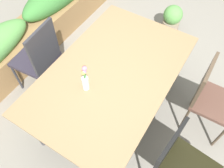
{
  "coord_description": "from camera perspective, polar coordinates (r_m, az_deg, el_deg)",
  "views": [
    {
      "loc": [
        -1.26,
        -0.73,
        2.51
      ],
      "look_at": [
        -0.09,
        -0.0,
        0.55
      ],
      "focal_mm": 37.3,
      "sensor_mm": 36.0,
      "label": 1
    }
  ],
  "objects": [
    {
      "name": "ground_plane",
      "position": [
        2.91,
        0.91,
        -5.07
      ],
      "size": [
        12.0,
        12.0,
        0.0
      ],
      "primitive_type": "plane",
      "color": "gray"
    },
    {
      "name": "dining_table",
      "position": [
        2.28,
        0.0,
        2.06
      ],
      "size": [
        1.77,
        1.11,
        0.75
      ],
      "color": "#8C704C",
      "rests_on": "ground"
    },
    {
      "name": "chair_near_left",
      "position": [
        2.15,
        16.24,
        -18.46
      ],
      "size": [
        0.51,
        0.51,
        0.89
      ],
      "rotation": [
        0.0,
        0.0,
        3.03
      ],
      "color": "black",
      "rests_on": "ground"
    },
    {
      "name": "planter_box",
      "position": [
        3.42,
        -19.59,
        12.16
      ],
      "size": [
        3.53,
        0.49,
        0.76
      ],
      "color": "olive",
      "rests_on": "ground"
    },
    {
      "name": "chair_far_side",
      "position": [
        2.76,
        -17.46,
        6.51
      ],
      "size": [
        0.48,
        0.48,
        0.99
      ],
      "rotation": [
        0.0,
        0.0,
        0.09
      ],
      "color": "#2C2734",
      "rests_on": "ground"
    },
    {
      "name": "potted_plant",
      "position": [
        3.69,
        14.43,
        15.03
      ],
      "size": [
        0.28,
        0.28,
        0.47
      ],
      "color": "gray",
      "rests_on": "ground"
    },
    {
      "name": "flower_vase",
      "position": [
        2.05,
        -6.6,
        0.9
      ],
      "size": [
        0.07,
        0.06,
        0.29
      ],
      "color": "silver",
      "rests_on": "dining_table"
    },
    {
      "name": "chair_near_right",
      "position": [
        2.53,
        22.93,
        -2.73
      ],
      "size": [
        0.43,
        0.43,
        0.93
      ],
      "rotation": [
        0.0,
        0.0,
        3.16
      ],
      "color": "brown",
      "rests_on": "ground"
    }
  ]
}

